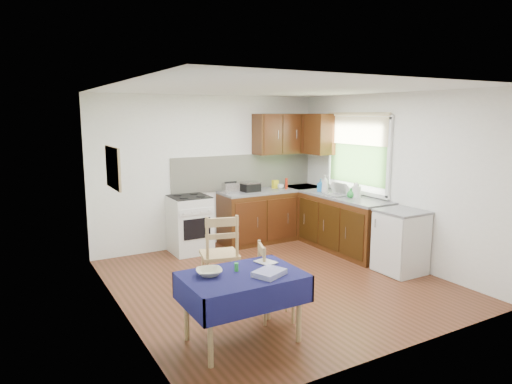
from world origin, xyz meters
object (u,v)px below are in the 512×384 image
toaster (231,188)px  kettle (356,191)px  sandwich_press (251,187)px  chair_far (220,251)px  chair_near (272,279)px  dish_rack (340,194)px  dining_table (242,284)px

toaster → kettle: size_ratio=1.05×
toaster → kettle: kettle is taller
sandwich_press → kettle: 1.77m
chair_far → chair_near: (0.17, -0.94, -0.08)m
sandwich_press → dish_rack: dish_rack is taller
dining_table → chair_far: chair_far is taller
dish_rack → kettle: (0.06, -0.31, 0.08)m
dish_rack → chair_near: bearing=-144.8°
toaster → kettle: 2.03m
chair_far → sandwich_press: bearing=-114.3°
sandwich_press → dish_rack: bearing=-45.7°
dish_rack → kettle: kettle is taller
dining_table → chair_near: 0.59m
dining_table → chair_near: chair_near is taller
chair_far → toaster: toaster is taller
toaster → dining_table: bearing=-110.4°
chair_near → toaster: 2.90m
sandwich_press → kettle: size_ratio=1.15×
chair_far → toaster: 2.11m
dish_rack → kettle: size_ratio=1.81×
dish_rack → kettle: 0.33m
chair_far → kettle: bearing=-156.3°
chair_far → toaster: size_ratio=3.93×
chair_near → dish_rack: size_ratio=1.91×
chair_far → chair_near: 0.96m
toaster → dish_rack: dish_rack is taller
chair_near → sandwich_press: 3.03m
chair_far → chair_near: bearing=114.6°
sandwich_press → kettle: (1.15, -1.34, 0.03)m
sandwich_press → kettle: bearing=-51.6°
toaster → sandwich_press: (0.37, -0.01, -0.01)m
sandwich_press → dining_table: bearing=-122.4°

